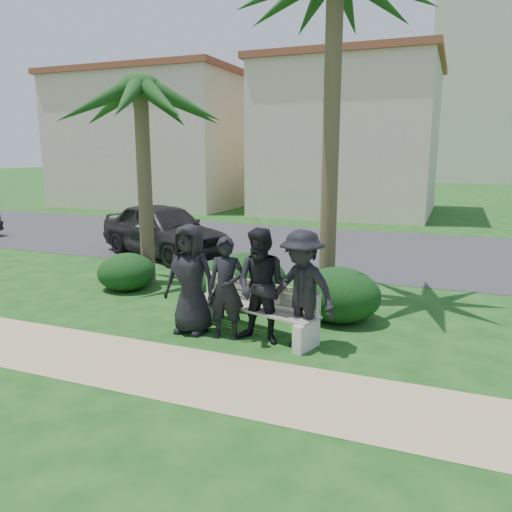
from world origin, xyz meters
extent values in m
plane|color=#154012|center=(0.00, 0.00, 0.00)|extent=(160.00, 160.00, 0.00)
cube|color=tan|center=(0.00, -1.80, 0.00)|extent=(30.00, 1.60, 0.01)
cube|color=#2D2D30|center=(0.00, 8.00, 0.00)|extent=(160.00, 8.00, 0.01)
cube|color=beige|center=(-12.00, 18.00, 3.50)|extent=(10.00, 8.00, 7.00)
cube|color=brown|center=(-12.00, 18.00, 7.15)|extent=(10.40, 8.40, 0.30)
cube|color=beige|center=(-1.00, 18.00, 3.50)|extent=(8.00, 8.00, 7.00)
cube|color=brown|center=(-1.00, 18.00, 7.15)|extent=(8.40, 8.40, 0.30)
cylinder|color=black|center=(-9.00, 12.00, 2.00)|extent=(0.12, 0.12, 4.00)
sphere|color=white|center=(-9.00, 12.00, 4.11)|extent=(0.36, 0.36, 0.36)
cube|color=gray|center=(1.09, -0.06, 0.44)|extent=(2.40, 1.19, 0.04)
cube|color=gray|center=(1.09, 0.18, 0.68)|extent=(2.26, 0.71, 0.27)
cube|color=beige|center=(0.00, -0.06, 0.21)|extent=(0.30, 0.56, 0.43)
cube|color=beige|center=(2.19, -0.06, 0.21)|extent=(0.30, 0.56, 0.43)
imported|color=black|center=(0.15, -0.35, 0.91)|extent=(0.90, 0.59, 1.83)
imported|color=black|center=(0.81, -0.37, 0.83)|extent=(0.67, 0.50, 1.66)
imported|color=black|center=(1.41, -0.33, 0.91)|extent=(0.93, 0.75, 1.82)
imported|color=black|center=(2.04, -0.31, 0.91)|extent=(1.34, 1.03, 1.83)
ellipsoid|color=black|center=(-2.51, 1.42, 0.39)|extent=(1.21, 1.00, 0.79)
ellipsoid|color=black|center=(-2.51, 1.58, 0.41)|extent=(1.25, 1.03, 0.81)
ellipsoid|color=black|center=(-0.28, 1.58, 0.42)|extent=(1.27, 1.05, 0.83)
ellipsoid|color=black|center=(0.39, 1.46, 0.53)|extent=(1.62, 1.34, 1.06)
ellipsoid|color=black|center=(2.28, 1.16, 0.49)|extent=(1.52, 1.25, 0.99)
cylinder|color=brown|center=(-2.40, 2.20, 2.17)|extent=(0.32, 0.32, 4.35)
cylinder|color=brown|center=(1.80, 2.26, 3.08)|extent=(0.32, 0.32, 6.16)
imported|color=black|center=(-3.68, 4.93, 0.77)|extent=(4.85, 3.46, 1.53)
camera|label=1|loc=(4.09, -7.32, 2.93)|focal=35.00mm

